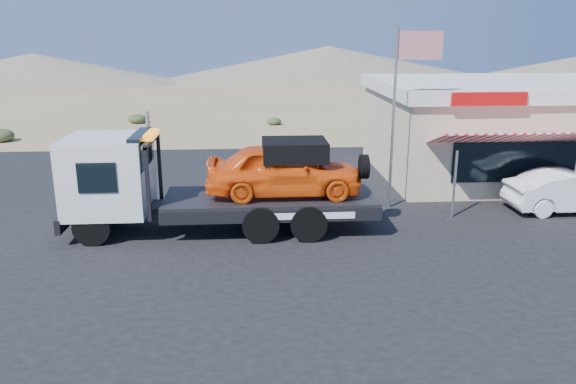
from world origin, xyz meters
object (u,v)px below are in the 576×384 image
jerky_store (502,127)px  tow_truck (214,178)px  white_sedan (571,191)px  flagpole (401,98)px

jerky_store → tow_truck: bearing=-151.3°
tow_truck → white_sedan: 11.84m
tow_truck → white_sedan: (11.77, 1.01, -0.92)m
tow_truck → white_sedan: size_ratio=2.15×
white_sedan → jerky_store: bearing=0.4°
tow_truck → jerky_store: bearing=28.7°
flagpole → tow_truck: bearing=-162.7°
tow_truck → flagpole: (6.07, 1.89, 2.13)m
tow_truck → white_sedan: bearing=4.9°
tow_truck → flagpole: bearing=17.3°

